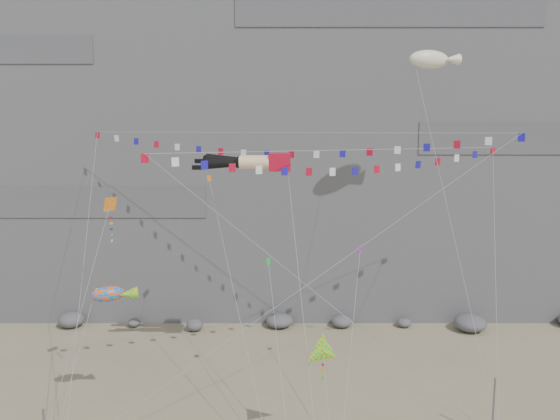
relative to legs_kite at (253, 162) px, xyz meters
name	(u,v)px	position (x,y,z in m)	size (l,w,h in m)	color
ground	(279,420)	(1.84, -4.83, -16.57)	(120.00, 120.00, 0.00)	gray
cliff	(280,76)	(1.84, 27.17, 8.43)	(80.00, 28.00, 50.00)	slate
talus_boulders	(279,321)	(1.84, 12.17, -15.97)	(60.00, 3.00, 1.20)	slate
anchor_pole_right	(493,408)	(14.97, -6.85, -14.63)	(0.12, 0.12, 3.89)	slate
legs_kite	(253,162)	(0.00, 0.00, 0.00)	(8.28, 14.00, 21.07)	#B70B24
flag_banner_upper	(279,133)	(1.81, 4.55, 1.99)	(32.27, 19.74, 26.10)	#B70B24
flag_banner_lower	(344,150)	(6.34, -0.31, 0.83)	(24.86, 12.75, 20.76)	#B70B24
harlequin_kite	(110,205)	(-9.04, -3.39, -2.55)	(4.17, 6.01, 15.32)	red
fish_windsock	(108,294)	(-8.96, -4.88, -8.01)	(4.39, 5.11, 9.71)	#E45A0B
delta_kite	(323,352)	(4.32, -8.85, -10.16)	(2.10, 3.53, 7.77)	#E8B60B
blimp_windsock	(429,60)	(13.58, 5.80, 7.63)	(4.56, 14.28, 27.42)	#F5F1C9
small_kite_a	(210,185)	(-3.50, 3.98, -1.98)	(5.84, 15.96, 22.12)	orange
small_kite_b	(360,253)	(7.47, -0.84, -6.29)	(2.87, 9.69, 14.03)	purple
small_kite_c	(269,265)	(1.13, -2.07, -6.85)	(2.15, 11.36, 14.70)	green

